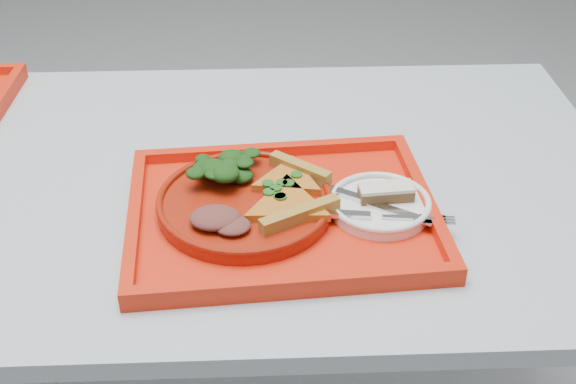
% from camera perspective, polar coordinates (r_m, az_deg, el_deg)
% --- Properties ---
extents(table, '(1.60, 0.80, 0.75)m').
position_cam_1_polar(table, '(1.24, -11.53, -1.62)').
color(table, '#B1BBC7').
rests_on(table, ground).
extents(tray_main, '(0.47, 0.38, 0.01)m').
position_cam_1_polar(tray_main, '(1.07, -0.46, -1.91)').
color(tray_main, red).
rests_on(tray_main, table).
extents(dinner_plate, '(0.26, 0.26, 0.02)m').
position_cam_1_polar(dinner_plate, '(1.07, -3.41, -1.02)').
color(dinner_plate, maroon).
rests_on(dinner_plate, tray_main).
extents(side_plate, '(0.15, 0.15, 0.01)m').
position_cam_1_polar(side_plate, '(1.08, 7.26, -1.16)').
color(side_plate, white).
rests_on(side_plate, tray_main).
extents(pizza_slice_a, '(0.18, 0.18, 0.02)m').
position_cam_1_polar(pizza_slice_a, '(1.04, -0.06, -0.79)').
color(pizza_slice_a, gold).
rests_on(pizza_slice_a, dinner_plate).
extents(pizza_slice_b, '(0.16, 0.16, 0.02)m').
position_cam_1_polar(pizza_slice_b, '(1.10, 0.02, 1.18)').
color(pizza_slice_b, gold).
rests_on(pizza_slice_b, dinner_plate).
extents(salad_heap, '(0.10, 0.09, 0.05)m').
position_cam_1_polar(salad_heap, '(1.11, -5.08, 2.36)').
color(salad_heap, black).
rests_on(salad_heap, dinner_plate).
extents(meat_portion, '(0.07, 0.06, 0.02)m').
position_cam_1_polar(meat_portion, '(1.02, -5.79, -2.04)').
color(meat_portion, brown).
rests_on(meat_portion, dinner_plate).
extents(dessert_bar, '(0.08, 0.04, 0.02)m').
position_cam_1_polar(dessert_bar, '(1.08, 7.75, -0.01)').
color(dessert_bar, '#51331B').
rests_on(dessert_bar, side_plate).
extents(knife, '(0.16, 0.11, 0.01)m').
position_cam_1_polar(knife, '(1.07, 6.81, -0.87)').
color(knife, silver).
rests_on(knife, side_plate).
extents(fork, '(0.19, 0.04, 0.01)m').
position_cam_1_polar(fork, '(1.04, 7.35, -1.90)').
color(fork, silver).
rests_on(fork, side_plate).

